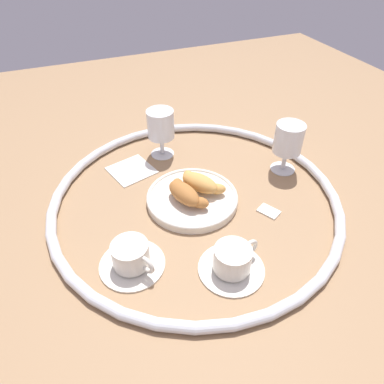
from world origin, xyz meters
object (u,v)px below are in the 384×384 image
(coffee_cup_near, at_px, (233,261))
(croissant_small, at_px, (200,183))
(croissant_large, at_px, (185,193))
(pastry_plate, at_px, (192,198))
(juice_glass_right, at_px, (161,126))
(coffee_cup_far, at_px, (132,257))
(juice_glass_left, at_px, (288,141))
(sugar_packet, at_px, (269,211))
(folded_napkin, at_px, (131,170))

(coffee_cup_near, bearing_deg, croissant_small, 172.54)
(croissant_large, height_order, coffee_cup_near, croissant_large)
(pastry_plate, distance_m, juice_glass_right, 0.24)
(croissant_small, xyz_separation_m, coffee_cup_far, (0.15, -0.22, -0.01))
(pastry_plate, distance_m, juice_glass_left, 0.30)
(croissant_small, xyz_separation_m, sugar_packet, (0.12, 0.13, -0.04))
(coffee_cup_near, bearing_deg, croissant_large, -175.00)
(pastry_plate, relative_size, croissant_large, 1.74)
(coffee_cup_near, height_order, juice_glass_right, juice_glass_right)
(pastry_plate, bearing_deg, folded_napkin, -149.11)
(croissant_small, xyz_separation_m, folded_napkin, (-0.17, -0.14, -0.04))
(croissant_large, relative_size, sugar_packet, 2.62)
(croissant_large, xyz_separation_m, coffee_cup_far, (0.13, -0.17, -0.01))
(juice_glass_right, xyz_separation_m, sugar_packet, (0.33, 0.16, -0.09))
(sugar_packet, bearing_deg, coffee_cup_far, -112.91)
(pastry_plate, distance_m, coffee_cup_far, 0.23)
(coffee_cup_far, height_order, sugar_packet, coffee_cup_far)
(croissant_large, height_order, coffee_cup_far, croissant_large)
(folded_napkin, bearing_deg, croissant_small, 38.98)
(croissant_small, height_order, juice_glass_left, juice_glass_left)
(sugar_packet, bearing_deg, pastry_plate, -152.28)
(croissant_large, bearing_deg, folded_napkin, -155.72)
(juice_glass_right, relative_size, folded_napkin, 1.27)
(croissant_small, height_order, folded_napkin, croissant_small)
(croissant_large, bearing_deg, sugar_packet, 61.96)
(juice_glass_left, distance_m, sugar_packet, 0.21)
(coffee_cup_near, bearing_deg, folded_napkin, -165.45)
(pastry_plate, bearing_deg, juice_glass_left, 95.99)
(coffee_cup_far, xyz_separation_m, juice_glass_left, (-0.17, 0.47, 0.07))
(croissant_small, height_order, juice_glass_right, juice_glass_right)
(croissant_small, relative_size, sugar_packet, 2.41)
(coffee_cup_far, xyz_separation_m, folded_napkin, (-0.32, 0.08, -0.02))
(croissant_large, height_order, juice_glass_left, juice_glass_left)
(coffee_cup_far, bearing_deg, juice_glass_right, 153.12)
(croissant_small, height_order, coffee_cup_near, croissant_small)
(juice_glass_left, distance_m, juice_glass_right, 0.35)
(juice_glass_right, bearing_deg, croissant_large, -4.76)
(juice_glass_right, distance_m, folded_napkin, 0.15)
(sugar_packet, relative_size, folded_napkin, 0.45)
(coffee_cup_near, relative_size, juice_glass_right, 0.97)
(coffee_cup_far, bearing_deg, juice_glass_left, 109.61)
(pastry_plate, relative_size, juice_glass_left, 1.62)
(croissant_large, height_order, juice_glass_right, juice_glass_right)
(croissant_small, relative_size, coffee_cup_near, 0.89)
(pastry_plate, relative_size, coffee_cup_near, 1.67)
(juice_glass_left, relative_size, juice_glass_right, 1.00)
(croissant_small, relative_size, folded_napkin, 1.10)
(croissant_large, xyz_separation_m, croissant_small, (-0.02, 0.05, 0.00))
(pastry_plate, xyz_separation_m, coffee_cup_near, (0.22, -0.00, 0.01))
(coffee_cup_far, relative_size, juice_glass_left, 0.97)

